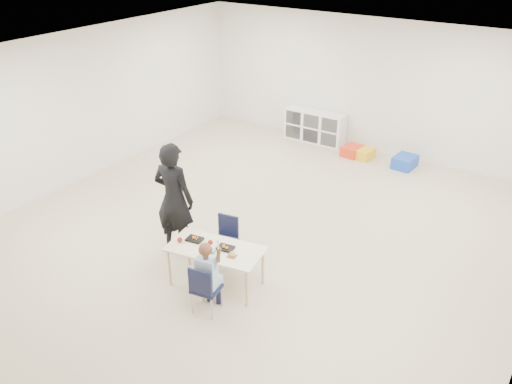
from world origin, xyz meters
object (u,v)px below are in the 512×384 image
Objects in this scene: adult at (174,199)px; child at (206,274)px; chair_near at (206,288)px; table at (216,266)px; cubby_shelf at (315,126)px.

child is at bearing 138.28° from adult.
child reaches higher than chair_near.
table is 1.95× the size of chair_near.
adult reaches higher than cubby_shelf.
cubby_shelf is (-1.69, 6.06, -0.00)m from chair_near.
chair_near is at bearing -74.51° from table.
adult reaches higher than child.
chair_near is at bearing 138.28° from adult.
table is 0.98× the size of cubby_shelf.
cubby_shelf is at bearing 95.79° from child.
adult is (-1.03, 0.36, 0.58)m from table.
table is 5.74m from cubby_shelf.
table is at bearing 105.49° from chair_near.
chair_near reaches higher than table.
cubby_shelf is at bearing -92.53° from adult.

